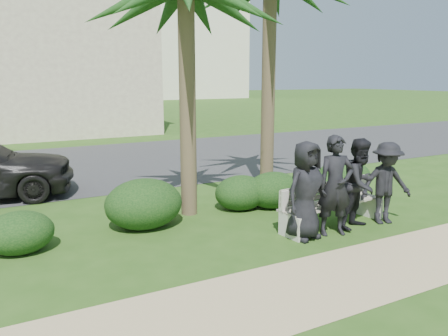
{
  "coord_description": "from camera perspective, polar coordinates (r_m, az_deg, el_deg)",
  "views": [
    {
      "loc": [
        -4.23,
        -5.95,
        2.68
      ],
      "look_at": [
        -0.57,
        1.0,
        1.06
      ],
      "focal_mm": 35.0,
      "sensor_mm": 36.0,
      "label": 1
    }
  ],
  "objects": [
    {
      "name": "hedge_f",
      "position": [
        10.46,
        15.39,
        -1.15
      ],
      "size": [
        1.34,
        1.11,
        0.87
      ],
      "primitive_type": "ellipsoid",
      "color": "black",
      "rests_on": "ground"
    },
    {
      "name": "man_d",
      "position": [
        8.64,
        20.4,
        -1.86
      ],
      "size": [
        1.11,
        0.82,
        1.54
      ],
      "primitive_type": "imported",
      "rotation": [
        0.0,
        0.0,
        -0.28
      ],
      "color": "black",
      "rests_on": "ground"
    },
    {
      "name": "park_bench",
      "position": [
        8.3,
        13.95,
        -5.01
      ],
      "size": [
        2.28,
        0.76,
        0.78
      ],
      "rotation": [
        0.0,
        0.0,
        0.11
      ],
      "color": "gray",
      "rests_on": "ground"
    },
    {
      "name": "hedge_c",
      "position": [
        9.09,
        2.22,
        -3.11
      ],
      "size": [
        1.12,
        0.92,
        0.73
      ],
      "primitive_type": "ellipsoid",
      "color": "black",
      "rests_on": "ground"
    },
    {
      "name": "ground",
      "position": [
        7.78,
        7.23,
        -8.6
      ],
      "size": [
        160.0,
        160.0,
        0.0
      ],
      "primitive_type": "plane",
      "color": "#284D16",
      "rests_on": "ground"
    },
    {
      "name": "man_b",
      "position": [
        7.72,
        14.35,
        -2.26
      ],
      "size": [
        0.73,
        0.58,
        1.74
      ],
      "primitive_type": "imported",
      "rotation": [
        0.0,
        0.0,
        -0.29
      ],
      "color": "black",
      "rests_on": "ground"
    },
    {
      "name": "hedge_d",
      "position": [
        9.28,
        6.49,
        -2.74
      ],
      "size": [
        1.19,
        0.98,
        0.77
      ],
      "primitive_type": "ellipsoid",
      "color": "black",
      "rests_on": "ground"
    },
    {
      "name": "man_a",
      "position": [
        7.44,
        10.62,
        -2.9
      ],
      "size": [
        0.89,
        0.65,
        1.67
      ],
      "primitive_type": "imported",
      "rotation": [
        0.0,
        0.0,
        0.16
      ],
      "color": "black",
      "rests_on": "ground"
    },
    {
      "name": "hedge_b",
      "position": [
        8.1,
        -10.44,
        -4.44
      ],
      "size": [
        1.42,
        1.17,
        0.93
      ],
      "primitive_type": "ellipsoid",
      "color": "black",
      "rests_on": "ground"
    },
    {
      "name": "asphalt_street",
      "position": [
        14.82,
        -10.74,
        1.04
      ],
      "size": [
        160.0,
        8.0,
        0.01
      ],
      "primitive_type": "cube",
      "color": "#2D2D30",
      "rests_on": "ground"
    },
    {
      "name": "stucco_bldg_right",
      "position": [
        24.19,
        -20.66,
        13.27
      ],
      "size": [
        8.4,
        8.4,
        7.3
      ],
      "color": "tan",
      "rests_on": "ground"
    },
    {
      "name": "man_c",
      "position": [
        8.2,
        17.35,
        -1.97
      ],
      "size": [
        0.95,
        0.83,
        1.64
      ],
      "primitive_type": "imported",
      "rotation": [
        0.0,
        0.0,
        0.3
      ],
      "color": "black",
      "rests_on": "ground"
    },
    {
      "name": "footpath",
      "position": [
        6.5,
        16.57,
        -13.2
      ],
      "size": [
        30.0,
        1.6,
        0.01
      ],
      "primitive_type": "cube",
      "color": "tan",
      "rests_on": "ground"
    },
    {
      "name": "hedge_e",
      "position": [
        9.86,
        12.47,
        -2.48
      ],
      "size": [
        0.98,
        0.81,
        0.64
      ],
      "primitive_type": "ellipsoid",
      "color": "black",
      "rests_on": "ground"
    },
    {
      "name": "hedge_a",
      "position": [
        7.57,
        -25.18,
        -7.51
      ],
      "size": [
        1.04,
        0.86,
        0.68
      ],
      "primitive_type": "ellipsoid",
      "color": "black",
      "rests_on": "ground"
    }
  ]
}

